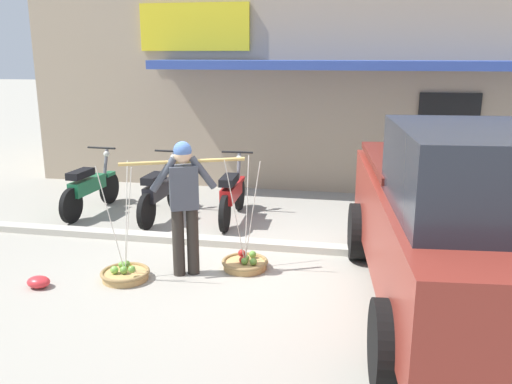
% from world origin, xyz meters
% --- Properties ---
extents(ground_plane, '(90.00, 90.00, 0.00)m').
position_xyz_m(ground_plane, '(0.00, 0.00, 0.00)').
color(ground_plane, '#9E998C').
extents(sidewalk_curb, '(20.00, 0.24, 0.10)m').
position_xyz_m(sidewalk_curb, '(0.00, 0.70, 0.05)').
color(sidewalk_curb, '#BAB4A5').
rests_on(sidewalk_curb, ground).
extents(fruit_vendor, '(1.39, 0.67, 1.70)m').
position_xyz_m(fruit_vendor, '(-0.59, -0.41, 0.98)').
color(fruit_vendor, '#2D2823').
rests_on(fruit_vendor, ground).
extents(fruit_basket_left_side, '(0.60, 0.60, 1.45)m').
position_xyz_m(fruit_basket_left_side, '(0.10, -0.09, 0.08)').
color(fruit_basket_left_side, tan).
rests_on(fruit_basket_left_side, ground).
extents(fruit_basket_right_side, '(0.60, 0.60, 1.45)m').
position_xyz_m(fruit_basket_right_side, '(-1.28, -0.72, 0.08)').
color(fruit_basket_right_side, tan).
rests_on(fruit_basket_right_side, ground).
extents(motorcycle_nearest_shop, '(0.54, 1.82, 1.09)m').
position_xyz_m(motorcycle_nearest_shop, '(-3.08, 1.83, 0.45)').
color(motorcycle_nearest_shop, black).
rests_on(motorcycle_nearest_shop, ground).
extents(motorcycle_second_in_row, '(0.54, 1.82, 1.09)m').
position_xyz_m(motorcycle_second_in_row, '(-1.76, 1.76, 0.45)').
color(motorcycle_second_in_row, black).
rests_on(motorcycle_second_in_row, ground).
extents(motorcycle_third_in_row, '(0.54, 1.82, 1.09)m').
position_xyz_m(motorcycle_third_in_row, '(-0.55, 1.89, 0.45)').
color(motorcycle_third_in_row, black).
rests_on(motorcycle_third_in_row, ground).
extents(parked_truck, '(2.49, 4.85, 2.10)m').
position_xyz_m(parked_truck, '(2.62, -0.94, 1.03)').
color(parked_truck, maroon).
rests_on(parked_truck, ground).
extents(storefront_building, '(13.00, 6.00, 4.20)m').
position_xyz_m(storefront_building, '(1.12, 6.57, 2.10)').
color(storefront_building, tan).
rests_on(storefront_building, ground).
extents(plastic_litter_bag, '(0.28, 0.22, 0.14)m').
position_xyz_m(plastic_litter_bag, '(-2.19, -1.14, 0.07)').
color(plastic_litter_bag, red).
rests_on(plastic_litter_bag, ground).
extents(wooden_crate, '(0.44, 0.36, 0.32)m').
position_xyz_m(wooden_crate, '(2.01, 2.56, 0.16)').
color(wooden_crate, olive).
rests_on(wooden_crate, ground).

